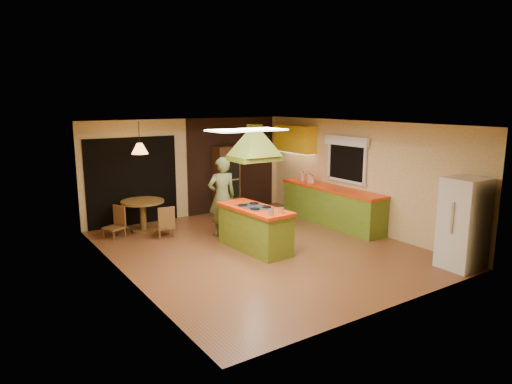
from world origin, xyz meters
TOP-DOWN VIEW (x-y plane):
  - ground at (0.00, 0.00)m, footprint 6.50×6.50m
  - room_walls at (0.00, 0.00)m, footprint 5.50×6.50m
  - ceiling_plane at (0.00, 0.00)m, footprint 6.50×6.50m
  - brick_panel at (1.25, 3.23)m, footprint 2.64×0.03m
  - nook_opening at (-1.50, 3.23)m, footprint 2.20×0.03m
  - right_counter at (2.45, 0.60)m, footprint 0.62×3.05m
  - upper_cabinets at (2.57, 2.20)m, footprint 0.34×1.40m
  - window_right at (2.70, 0.40)m, footprint 0.12×1.35m
  - fluor_panel at (-1.10, -1.20)m, footprint 1.20×0.60m
  - kitchen_island at (-0.14, 0.03)m, footprint 0.80×1.77m
  - range_hood at (-0.14, 0.03)m, footprint 0.90×0.65m
  - man at (-0.19, 1.25)m, footprint 0.69×0.50m
  - refrigerator at (2.37, -2.85)m, footprint 0.69×0.65m
  - wall_oven at (0.88, 2.95)m, footprint 0.62×0.62m
  - dining_table at (-1.54, 2.52)m, footprint 0.96×0.96m
  - chair_left at (-2.24, 2.42)m, footprint 0.50×0.50m
  - chair_near at (-1.29, 1.87)m, footprint 0.43×0.43m
  - pendant_lamp at (-1.54, 2.52)m, footprint 0.38×0.38m
  - canister_large at (2.40, 1.62)m, footprint 0.16×0.16m
  - canister_medium at (2.40, 1.33)m, footprint 0.17×0.17m
  - canister_small at (2.40, 1.25)m, footprint 0.17×0.17m

SIDE VIEW (x-z plane):
  - ground at x=0.00m, z-range 0.00..0.00m
  - chair_left at x=-2.24m, z-range 0.00..0.69m
  - chair_near at x=-1.29m, z-range 0.00..0.70m
  - kitchen_island at x=-0.14m, z-range 0.00..0.88m
  - right_counter at x=2.45m, z-range 0.00..0.92m
  - dining_table at x=-1.54m, z-range 0.14..0.87m
  - refrigerator at x=2.37m, z-range 0.00..1.63m
  - man at x=-0.19m, z-range 0.00..1.75m
  - wall_oven at x=0.88m, z-range 0.00..1.79m
  - canister_small at x=2.40m, z-range 0.92..1.09m
  - canister_medium at x=2.40m, z-range 0.92..1.11m
  - canister_large at x=2.40m, z-range 0.92..1.14m
  - nook_opening at x=-1.50m, z-range 0.00..2.10m
  - room_walls at x=0.00m, z-range -2.00..4.50m
  - brick_panel at x=1.25m, z-range 0.00..2.50m
  - window_right at x=2.70m, z-range 1.24..2.30m
  - pendant_lamp at x=-1.54m, z-range 1.78..2.02m
  - upper_cabinets at x=2.57m, z-range 1.60..2.30m
  - range_hood at x=-0.14m, z-range 1.87..2.65m
  - fluor_panel at x=-1.10m, z-range 2.47..2.50m
  - ceiling_plane at x=0.00m, z-range 2.50..2.50m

